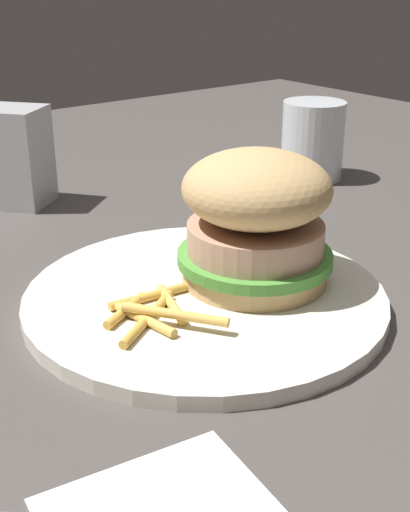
{
  "coord_description": "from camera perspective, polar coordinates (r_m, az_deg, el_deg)",
  "views": [
    {
      "loc": [
        -0.32,
        -0.35,
        0.25
      ],
      "look_at": [
        -0.02,
        0.03,
        0.04
      ],
      "focal_mm": 48.04,
      "sensor_mm": 36.0,
      "label": 1
    }
  ],
  "objects": [
    {
      "name": "fries_pile",
      "position": [
        0.5,
        -4.24,
        -4.52
      ],
      "size": [
        0.1,
        0.09,
        0.01
      ],
      "color": "#E5B251",
      "rests_on": "plate"
    },
    {
      "name": "plate",
      "position": [
        0.54,
        0.0,
        -3.52
      ],
      "size": [
        0.28,
        0.28,
        0.01
      ],
      "primitive_type": "cylinder",
      "color": "silver",
      "rests_on": "ground_plane"
    },
    {
      "name": "drink_glass",
      "position": [
        0.86,
        8.93,
        9.16
      ],
      "size": [
        0.08,
        0.08,
        0.09
      ],
      "color": "silver",
      "rests_on": "ground_plane"
    },
    {
      "name": "ground_plane",
      "position": [
        0.54,
        3.8,
        -4.34
      ],
      "size": [
        1.6,
        1.6,
        0.0
      ],
      "primitive_type": "plane",
      "color": "#47423F"
    },
    {
      "name": "napkin_dispenser",
      "position": [
        0.79,
        -16.31,
        7.99
      ],
      "size": [
        0.1,
        0.11,
        0.11
      ],
      "primitive_type": "cube",
      "rotation": [
        0.0,
        0.0,
        5.38
      ],
      "color": "#B7BABF",
      "rests_on": "ground_plane"
    },
    {
      "name": "sandwich",
      "position": [
        0.54,
        4.27,
        3.2
      ],
      "size": [
        0.12,
        0.12,
        0.11
      ],
      "color": "tan",
      "rests_on": "plate"
    }
  ]
}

